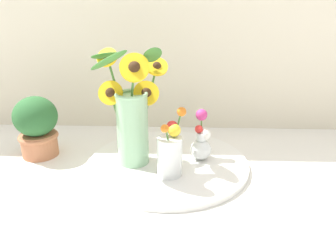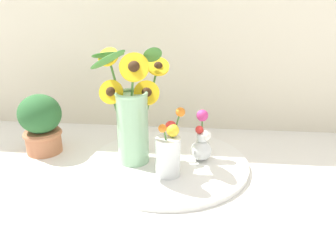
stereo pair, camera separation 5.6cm
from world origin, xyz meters
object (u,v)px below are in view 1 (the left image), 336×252
Objects in this scene: serving_tray at (168,163)px; vase_bulb_right at (201,142)px; vase_small_center at (172,151)px; potted_plant at (37,125)px; mason_jar_sunflowers at (132,115)px.

serving_tray is 0.13m from vase_bulb_right.
vase_small_center is 0.15m from vase_bulb_right.
potted_plant is at bearing 162.40° from vase_small_center.
serving_tray is 2.46× the size of potted_plant.
potted_plant reaches higher than vase_bulb_right.
serving_tray is 2.57× the size of vase_small_center.
mason_jar_sunflowers is 0.36m from potted_plant.
potted_plant is at bearing 175.98° from vase_bulb_right.
vase_small_center reaches higher than serving_tray.
mason_jar_sunflowers reaches higher than vase_small_center.
mason_jar_sunflowers is (-0.11, -0.01, 0.17)m from serving_tray.
serving_tray is 3.14× the size of vase_bulb_right.
vase_bulb_right is 0.78× the size of potted_plant.
vase_bulb_right is (0.22, 0.03, -0.11)m from mason_jar_sunflowers.
vase_bulb_right is 0.57m from potted_plant.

